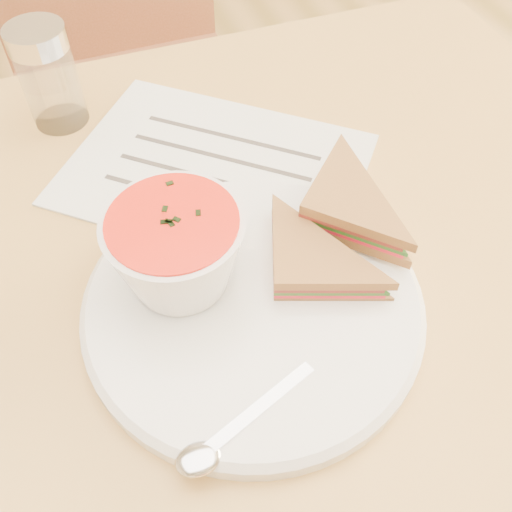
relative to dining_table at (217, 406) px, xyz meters
name	(u,v)px	position (x,y,z in m)	size (l,w,h in m)	color
floor	(227,483)	(0.00, 0.00, -0.38)	(5.00, 6.00, 0.01)	olive
dining_table	(217,406)	(0.00, 0.00, 0.00)	(1.00, 0.70, 0.75)	#A16E32
chair_far	(138,101)	(0.03, 0.60, 0.12)	(0.44, 0.44, 0.98)	brown
plate	(253,305)	(0.03, -0.09, 0.38)	(0.30, 0.30, 0.02)	white
soup_bowl	(178,254)	(-0.02, -0.05, 0.43)	(0.12, 0.12, 0.08)	white
sandwich_half_a	(274,295)	(0.04, -0.10, 0.41)	(0.10, 0.10, 0.03)	#9D6937
sandwich_half_b	(298,218)	(0.09, -0.03, 0.42)	(0.11, 0.11, 0.03)	#9D6937
spoon	(252,415)	(-0.01, -0.19, 0.40)	(0.17, 0.03, 0.01)	silver
paper_menu	(215,169)	(0.05, 0.10, 0.38)	(0.31, 0.23, 0.00)	white
condiment_shaker	(49,77)	(-0.09, 0.24, 0.43)	(0.06, 0.06, 0.12)	silver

